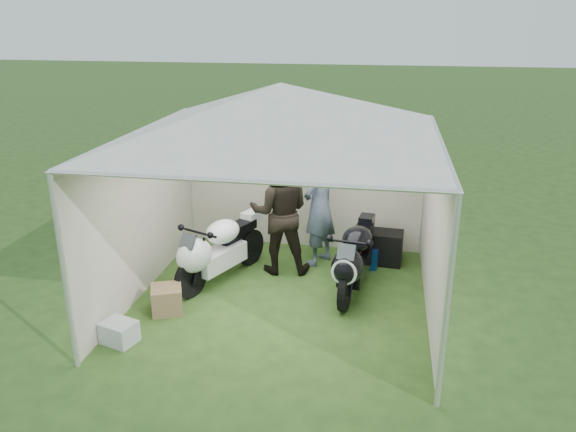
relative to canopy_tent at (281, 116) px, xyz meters
name	(u,v)px	position (x,y,z in m)	size (l,w,h in m)	color
ground	(282,298)	(0.00, -0.03, -2.58)	(80.00, 80.00, 0.00)	#2C481B
canopy_tent	(281,116)	(0.00, 0.00, 0.00)	(5.66, 5.66, 3.00)	silver
motorcycle_white	(217,249)	(-1.04, 0.33, -2.04)	(1.01, 1.83, 0.96)	black
motorcycle_black	(355,257)	(0.99, 0.38, -2.04)	(0.60, 1.94, 0.96)	black
paddock_stand	(365,258)	(1.11, 1.26, -2.42)	(0.41, 0.26, 0.31)	#1746B9
person_dark_jacket	(280,212)	(-0.19, 0.89, -1.61)	(0.94, 0.73, 1.93)	black
person_blue_jacket	(319,206)	(0.36, 1.29, -1.61)	(0.70, 0.46, 1.92)	slate
equipment_box	(385,247)	(1.42, 1.47, -2.31)	(0.53, 0.42, 0.53)	black
crate_0	(119,332)	(-1.75, -1.48, -2.44)	(0.40, 0.31, 0.27)	#B2B6BB
crate_1	(167,299)	(-1.45, -0.66, -2.40)	(0.40, 0.40, 0.36)	olive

